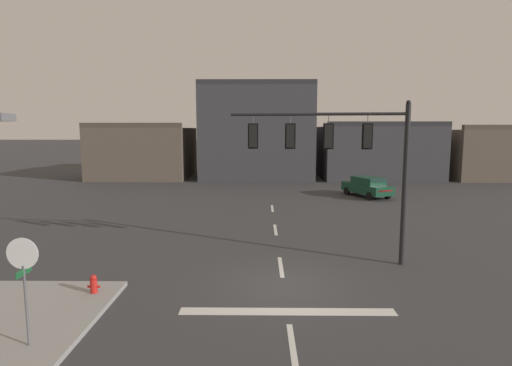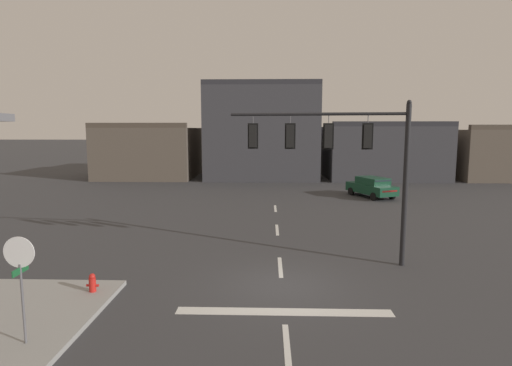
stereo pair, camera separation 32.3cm
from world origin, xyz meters
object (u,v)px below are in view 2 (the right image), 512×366
object	(u,v)px
signal_mast_near_side	(342,149)
fire_hydrant	(93,286)
car_lot_nearside	(372,187)
stop_sign	(20,264)

from	to	relation	value
signal_mast_near_side	fire_hydrant	bearing A→B (deg)	-156.83
car_lot_nearside	fire_hydrant	size ratio (longest dim) A/B	6.34
stop_sign	fire_hydrant	size ratio (longest dim) A/B	3.77
signal_mast_near_side	car_lot_nearside	distance (m)	17.46
stop_sign	fire_hydrant	bearing A→B (deg)	85.13
car_lot_nearside	fire_hydrant	xyz separation A→B (m)	(-13.84, -19.89, -0.53)
signal_mast_near_side	stop_sign	world-z (taller)	signal_mast_near_side
car_lot_nearside	fire_hydrant	world-z (taller)	car_lot_nearside
stop_sign	fire_hydrant	xyz separation A→B (m)	(0.27, 3.23, -1.82)
stop_sign	car_lot_nearside	distance (m)	27.12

